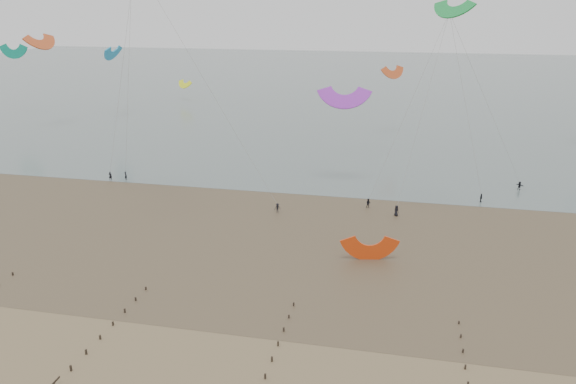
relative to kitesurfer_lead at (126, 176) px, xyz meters
The scene contains 6 objects.
ground 63.32m from the kitesurfer_lead, 54.40° to the right, with size 500.00×500.00×0.00m, color brown.
sea_and_shore 36.97m from the kitesurfer_lead, 27.52° to the right, with size 500.00×665.00×0.03m.
kitesurfer_lead is the anchor object (origin of this frame).
kitesurfers 55.48m from the kitesurfer_lead, ahead, with size 96.52×21.54×1.78m.
grounded_kite 54.70m from the kitesurfer_lead, 27.90° to the right, with size 6.49×3.40×4.95m, color red, non-canonical shape.
kites_airborne 47.47m from the kitesurfer_lead, 53.11° to the left, with size 242.68×117.79×42.66m.
Camera 1 is at (14.91, -42.72, 32.70)m, focal length 35.00 mm.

